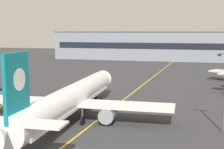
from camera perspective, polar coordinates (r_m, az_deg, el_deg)
taxiway_centreline at (r=65.06m, az=2.24°, el=-4.45°), size 8.54×179.83×0.01m
airliner_foreground at (r=49.68m, az=-7.59°, el=-4.41°), size 32.14×41.49×11.65m
safety_cone_by_nose_gear at (r=64.79m, az=-1.57°, el=-4.27°), size 0.44×0.44×0.55m
terminal_building at (r=150.95m, az=13.32°, el=4.98°), size 127.43×12.40×13.65m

